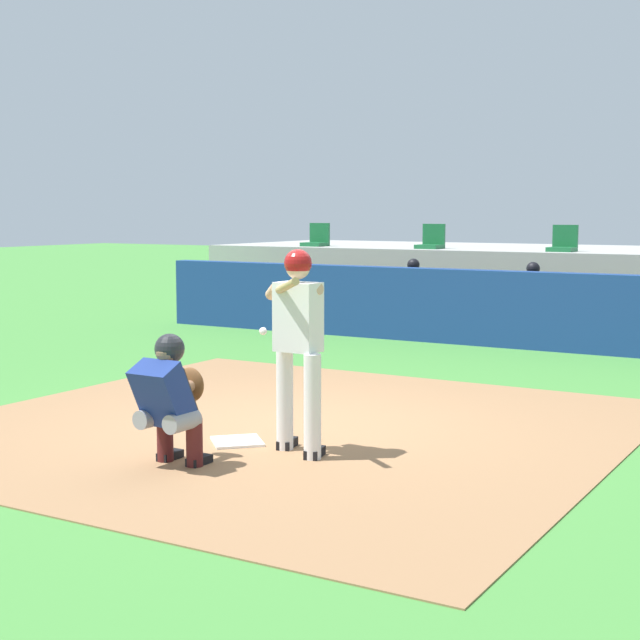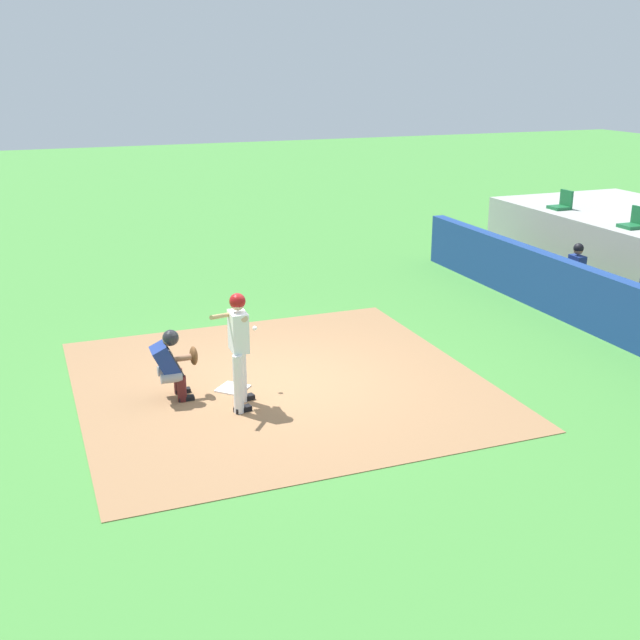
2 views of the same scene
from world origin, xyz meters
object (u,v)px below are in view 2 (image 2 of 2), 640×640
stadium_seat_0 (562,204)px  stadium_seat_1 (634,222)px  batter_at_plate (239,343)px  catcher_crouched (173,362)px  dugout_player_0 (571,272)px  home_plate (233,388)px

stadium_seat_0 → stadium_seat_1: same height
batter_at_plate → catcher_crouched: (-0.69, -0.87, -0.43)m
dugout_player_0 → catcher_crouched: bearing=-77.0°
batter_at_plate → home_plate: bearing=175.3°
batter_at_plate → catcher_crouched: batter_at_plate is taller
home_plate → batter_at_plate: size_ratio=0.24×
dugout_player_0 → stadium_seat_1: stadium_seat_1 is taller
stadium_seat_1 → dugout_player_0: bearing=-75.9°
dugout_player_0 → batter_at_plate: bearing=-71.3°
stadium_seat_1 → catcher_crouched: bearing=-76.8°
stadium_seat_1 → stadium_seat_0: bearing=180.0°
batter_at_plate → dugout_player_0: batter_at_plate is taller
home_plate → stadium_seat_0: 11.53m
home_plate → stadium_seat_1: (-2.60, 10.18, 1.51)m
home_plate → catcher_crouched: bearing=-90.1°
dugout_player_0 → stadium_seat_1: (-0.51, 2.03, 0.86)m
home_plate → dugout_player_0: size_ratio=0.34×
stadium_seat_1 → home_plate: bearing=-75.7°
batter_at_plate → dugout_player_0: size_ratio=1.39×
catcher_crouched → dugout_player_0: bearing=103.0°
home_plate → batter_at_plate: batter_at_plate is taller
stadium_seat_0 → batter_at_plate: bearing=-60.1°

